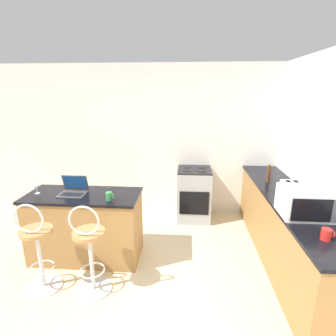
% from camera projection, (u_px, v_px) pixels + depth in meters
% --- Properties ---
extents(ground_plane, '(20.00, 20.00, 0.00)m').
position_uv_depth(ground_plane, '(116.00, 303.00, 2.74)').
color(ground_plane, beige).
extents(wall_back, '(12.00, 0.06, 2.60)m').
position_uv_depth(wall_back, '(147.00, 141.00, 4.63)').
color(wall_back, silver).
rests_on(wall_back, ground_plane).
extents(breakfast_bar, '(1.42, 0.63, 0.89)m').
position_uv_depth(breakfast_bar, '(86.00, 226.00, 3.41)').
color(breakfast_bar, '#9E703D').
rests_on(breakfast_bar, ground_plane).
extents(counter_right, '(0.58, 2.84, 0.89)m').
position_uv_depth(counter_right, '(285.00, 229.00, 3.35)').
color(counter_right, '#9E703D').
rests_on(counter_right, ground_plane).
extents(bar_stool_near, '(0.40, 0.40, 1.06)m').
position_uv_depth(bar_stool_near, '(38.00, 248.00, 2.82)').
color(bar_stool_near, silver).
rests_on(bar_stool_near, ground_plane).
extents(bar_stool_far, '(0.40, 0.40, 1.06)m').
position_uv_depth(bar_stool_far, '(90.00, 251.00, 2.78)').
color(bar_stool_far, silver).
rests_on(bar_stool_far, ground_plane).
extents(laptop, '(0.32, 0.27, 0.22)m').
position_uv_depth(laptop, '(74.00, 189.00, 3.30)').
color(laptop, '#47474C').
rests_on(laptop, breakfast_bar).
extents(microwave, '(0.53, 0.40, 0.29)m').
position_uv_depth(microwave, '(308.00, 202.00, 2.68)').
color(microwave, white).
rests_on(microwave, counter_right).
extents(toaster, '(0.25, 0.27, 0.20)m').
position_uv_depth(toaster, '(293.00, 190.00, 3.15)').
color(toaster, silver).
rests_on(toaster, counter_right).
extents(stove_range, '(0.56, 0.56, 0.90)m').
position_uv_depth(stove_range, '(194.00, 194.00, 4.49)').
color(stove_range, '#9EA3A8').
rests_on(stove_range, ground_plane).
extents(mug_red, '(0.10, 0.09, 0.10)m').
position_uv_depth(mug_red, '(327.00, 234.00, 2.25)').
color(mug_red, red).
rests_on(mug_red, counter_right).
extents(wine_glass_short, '(0.07, 0.07, 0.14)m').
position_uv_depth(wine_glass_short, '(36.00, 186.00, 3.29)').
color(wine_glass_short, silver).
rests_on(wine_glass_short, breakfast_bar).
extents(mug_green, '(0.09, 0.07, 0.10)m').
position_uv_depth(mug_green, '(109.00, 196.00, 3.08)').
color(mug_green, '#338447').
rests_on(mug_green, breakfast_bar).
extents(pepper_mill, '(0.05, 0.05, 0.26)m').
position_uv_depth(pepper_mill, '(269.00, 174.00, 3.70)').
color(pepper_mill, '#4C2D19').
rests_on(pepper_mill, counter_right).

